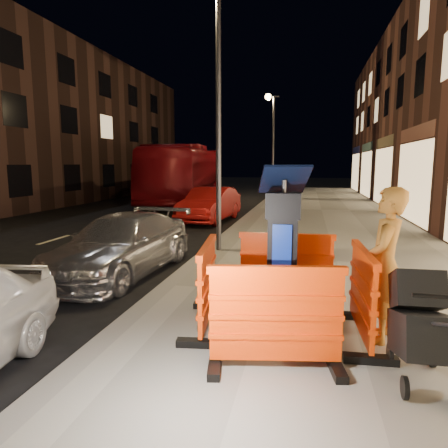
% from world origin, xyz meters
% --- Properties ---
extents(ground_plane, '(120.00, 120.00, 0.00)m').
position_xyz_m(ground_plane, '(0.00, 0.00, 0.00)').
color(ground_plane, black).
rests_on(ground_plane, ground).
extents(sidewalk, '(6.00, 60.00, 0.15)m').
position_xyz_m(sidewalk, '(3.00, 0.00, 0.07)').
color(sidewalk, gray).
rests_on(sidewalk, ground).
extents(kerb, '(0.30, 60.00, 0.15)m').
position_xyz_m(kerb, '(0.00, 0.00, 0.07)').
color(kerb, slate).
rests_on(kerb, ground).
extents(parking_kiosk, '(0.67, 0.67, 1.95)m').
position_xyz_m(parking_kiosk, '(2.07, -1.56, 1.13)').
color(parking_kiosk, black).
rests_on(parking_kiosk, sidewalk).
extents(barrier_front, '(1.48, 0.81, 1.09)m').
position_xyz_m(barrier_front, '(2.07, -2.51, 0.69)').
color(barrier_front, '#FE3D06').
rests_on(barrier_front, sidewalk).
extents(barrier_back, '(1.42, 0.62, 1.09)m').
position_xyz_m(barrier_back, '(2.07, -0.61, 0.69)').
color(barrier_back, '#FE3D06').
rests_on(barrier_back, sidewalk).
extents(barrier_kerbside, '(0.74, 1.46, 1.09)m').
position_xyz_m(barrier_kerbside, '(1.12, -1.56, 0.69)').
color(barrier_kerbside, '#FE3D06').
rests_on(barrier_kerbside, sidewalk).
extents(barrier_bldgside, '(0.64, 1.42, 1.09)m').
position_xyz_m(barrier_bldgside, '(3.02, -1.56, 0.69)').
color(barrier_bldgside, '#FE3D06').
rests_on(barrier_bldgside, sidewalk).
extents(car_silver, '(2.04, 4.27, 1.20)m').
position_xyz_m(car_silver, '(-1.35, 1.03, 0.00)').
color(car_silver, silver).
rests_on(car_silver, ground).
extents(car_red, '(1.80, 4.16, 1.33)m').
position_xyz_m(car_red, '(-1.37, 8.70, 0.00)').
color(car_red, '#9C1211').
rests_on(car_red, ground).
extents(bus_doubledecker, '(3.89, 11.90, 3.25)m').
position_xyz_m(bus_doubledecker, '(-4.60, 16.14, 0.00)').
color(bus_doubledecker, maroon).
rests_on(bus_doubledecker, ground).
extents(man, '(0.62, 0.77, 1.83)m').
position_xyz_m(man, '(3.25, -1.53, 1.06)').
color(man, '#AA6D27').
rests_on(man, sidewalk).
extents(stroller, '(0.56, 0.84, 1.03)m').
position_xyz_m(stroller, '(3.45, -2.43, 0.67)').
color(stroller, black).
rests_on(stroller, sidewalk).
extents(street_lamp_mid, '(0.12, 0.12, 6.00)m').
position_xyz_m(street_lamp_mid, '(0.25, 3.00, 3.15)').
color(street_lamp_mid, '#3F3F44').
rests_on(street_lamp_mid, sidewalk).
extents(street_lamp_far, '(0.12, 0.12, 6.00)m').
position_xyz_m(street_lamp_far, '(0.25, 18.00, 3.15)').
color(street_lamp_far, '#3F3F44').
rests_on(street_lamp_far, sidewalk).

